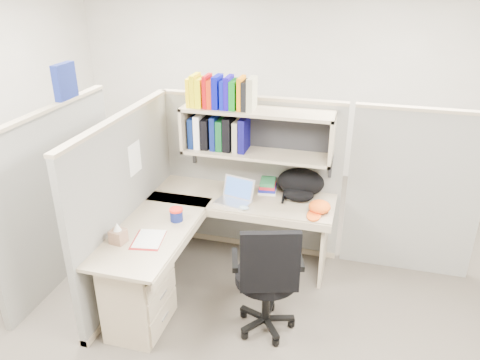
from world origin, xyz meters
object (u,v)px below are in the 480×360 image
(task_chair, at_px, (267,295))
(backpack, at_px, (300,185))
(snack_canister, at_px, (176,214))
(laptop, at_px, (233,192))
(desk, at_px, (169,266))

(task_chair, bearing_deg, backpack, 85.88)
(backpack, xyz_separation_m, snack_canister, (-0.95, -0.73, -0.07))
(laptop, height_order, snack_canister, laptop)
(snack_canister, bearing_deg, task_chair, -20.77)
(snack_canister, relative_size, task_chair, 0.11)
(desk, bearing_deg, backpack, 47.07)
(laptop, xyz_separation_m, task_chair, (0.50, -0.78, -0.47))
(snack_canister, bearing_deg, laptop, 49.48)
(laptop, xyz_separation_m, snack_canister, (-0.38, -0.45, -0.05))
(desk, distance_m, task_chair, 0.86)
(laptop, distance_m, snack_canister, 0.59)
(desk, relative_size, task_chair, 1.66)
(desk, bearing_deg, task_chair, -4.14)
(backpack, height_order, task_chair, task_chair)
(desk, bearing_deg, laptop, 63.60)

